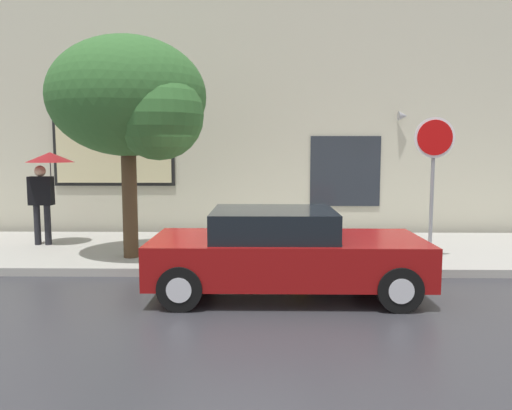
{
  "coord_description": "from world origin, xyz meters",
  "views": [
    {
      "loc": [
        0.54,
        -7.6,
        2.22
      ],
      "look_at": [
        0.39,
        1.8,
        1.2
      ],
      "focal_mm": 34.98,
      "sensor_mm": 36.0,
      "label": 1
    }
  ],
  "objects_px": {
    "parked_car": "(284,252)",
    "pedestrian_with_umbrella": "(47,172)",
    "fire_hydrant": "(301,238)",
    "stop_sign": "(434,160)",
    "street_tree": "(133,101)"
  },
  "relations": [
    {
      "from": "parked_car",
      "to": "stop_sign",
      "type": "relative_size",
      "value": 1.54
    },
    {
      "from": "fire_hydrant",
      "to": "parked_car",
      "type": "bearing_deg",
      "value": -101.16
    },
    {
      "from": "fire_hydrant",
      "to": "street_tree",
      "type": "xyz_separation_m",
      "value": [
        -3.2,
        -0.21,
        2.65
      ]
    },
    {
      "from": "stop_sign",
      "to": "street_tree",
      "type": "bearing_deg",
      "value": 179.36
    },
    {
      "from": "parked_car",
      "to": "fire_hydrant",
      "type": "bearing_deg",
      "value": 78.84
    },
    {
      "from": "stop_sign",
      "to": "pedestrian_with_umbrella",
      "type": "bearing_deg",
      "value": 169.96
    },
    {
      "from": "street_tree",
      "to": "parked_car",
      "type": "bearing_deg",
      "value": -34.49
    },
    {
      "from": "fire_hydrant",
      "to": "pedestrian_with_umbrella",
      "type": "distance_m",
      "value": 5.74
    },
    {
      "from": "parked_car",
      "to": "pedestrian_with_umbrella",
      "type": "relative_size",
      "value": 2.03
    },
    {
      "from": "fire_hydrant",
      "to": "street_tree",
      "type": "bearing_deg",
      "value": -176.2
    },
    {
      "from": "stop_sign",
      "to": "fire_hydrant",
      "type": "bearing_deg",
      "value": 173.6
    },
    {
      "from": "parked_car",
      "to": "stop_sign",
      "type": "distance_m",
      "value": 3.69
    },
    {
      "from": "street_tree",
      "to": "stop_sign",
      "type": "xyz_separation_m",
      "value": [
        5.65,
        -0.06,
        -1.1
      ]
    },
    {
      "from": "parked_car",
      "to": "pedestrian_with_umbrella",
      "type": "bearing_deg",
      "value": 147.3
    },
    {
      "from": "pedestrian_with_umbrella",
      "to": "street_tree",
      "type": "relative_size",
      "value": 0.48
    }
  ]
}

